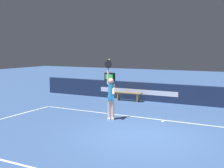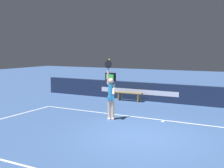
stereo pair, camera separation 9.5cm
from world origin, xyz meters
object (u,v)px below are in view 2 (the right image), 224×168
at_px(courtside_bench_near, 129,94).
at_px(speed_display, 111,77).
at_px(tennis_player, 111,95).
at_px(tennis_ball, 109,60).

bearing_deg(courtside_bench_near, speed_display, 159.14).
distance_m(speed_display, tennis_player, 5.32).
height_order(tennis_player, tennis_ball, tennis_ball).
xyz_separation_m(speed_display, tennis_player, (2.54, -4.67, -0.23)).
relative_size(speed_display, tennis_ball, 9.32).
distance_m(tennis_player, courtside_bench_near, 4.31).
distance_m(tennis_ball, courtside_bench_near, 4.70).
height_order(speed_display, tennis_player, tennis_player).
bearing_deg(tennis_player, speed_display, 118.53).
distance_m(speed_display, courtside_bench_near, 1.77).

